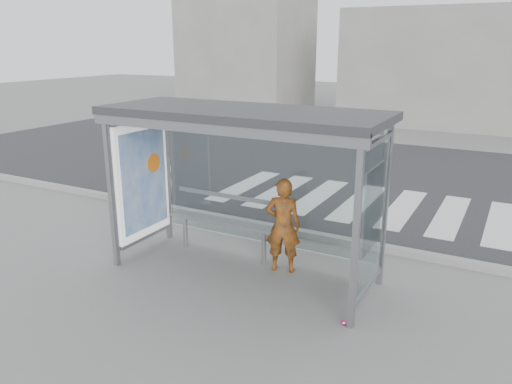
{
  "coord_description": "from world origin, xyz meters",
  "views": [
    {
      "loc": [
        3.62,
        -6.28,
        3.52
      ],
      "look_at": [
        0.13,
        0.2,
        1.33
      ],
      "focal_mm": 35.0,
      "sensor_mm": 36.0,
      "label": 1
    }
  ],
  "objects_px": {
    "bus_shelter": "(223,149)",
    "soda_can": "(347,322)",
    "person": "(283,225)",
    "bench": "(223,221)"
  },
  "relations": [
    {
      "from": "bus_shelter",
      "to": "bench",
      "type": "bearing_deg",
      "value": 123.99
    },
    {
      "from": "person",
      "to": "bench",
      "type": "bearing_deg",
      "value": -19.98
    },
    {
      "from": "person",
      "to": "soda_can",
      "type": "height_order",
      "value": "person"
    },
    {
      "from": "bus_shelter",
      "to": "soda_can",
      "type": "distance_m",
      "value": 3.11
    },
    {
      "from": "bench",
      "to": "bus_shelter",
      "type": "bearing_deg",
      "value": -56.01
    },
    {
      "from": "soda_can",
      "to": "bench",
      "type": "bearing_deg",
      "value": 155.9
    },
    {
      "from": "bus_shelter",
      "to": "bench",
      "type": "distance_m",
      "value": 1.46
    },
    {
      "from": "person",
      "to": "soda_can",
      "type": "bearing_deg",
      "value": 127.0
    },
    {
      "from": "bus_shelter",
      "to": "soda_can",
      "type": "bearing_deg",
      "value": -17.54
    },
    {
      "from": "bus_shelter",
      "to": "soda_can",
      "type": "height_order",
      "value": "bus_shelter"
    }
  ]
}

